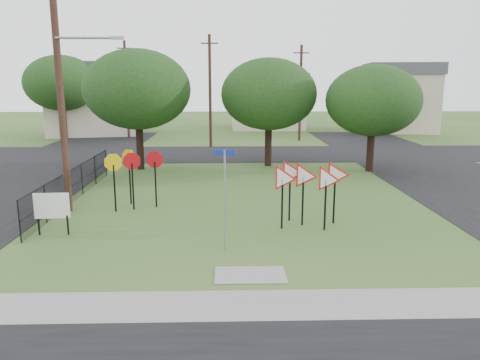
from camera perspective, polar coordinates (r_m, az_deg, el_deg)
name	(u,v)px	position (r m, az deg, el deg)	size (l,w,h in m)	color
ground	(247,246)	(15.64, 0.83, -8.03)	(140.00, 140.00, 0.00)	#32541F
sidewalk	(254,305)	(11.79, 1.72, -14.99)	(30.00, 1.60, 0.02)	gray
planting_strip	(257,331)	(10.73, 2.10, -17.90)	(30.00, 0.80, 0.02)	#32541F
street_left	(15,183)	(27.70, -25.78, -0.35)	(8.00, 50.00, 0.02)	black
street_right	(458,181)	(28.24, 25.02, -0.07)	(8.00, 50.00, 0.02)	black
street_far	(236,154)	(35.10, -0.53, 3.22)	(60.00, 8.00, 0.02)	black
curb_pad	(250,275)	(13.41, 1.27, -11.50)	(2.00, 1.20, 0.02)	gray
street_name_sign	(225,194)	(14.81, -1.85, -1.70)	(0.66, 0.20, 3.26)	gray
stop_sign_cluster	(133,166)	(20.28, -12.96, 1.66)	(2.33, 1.52, 2.47)	black
yield_sign_cluster	(307,179)	(17.51, 8.22, 0.13)	(3.07, 1.66, 2.44)	black
info_board	(52,207)	(17.70, -21.96, -3.11)	(1.22, 0.11, 1.53)	black
utility_pole_main	(61,85)	(20.29, -20.96, 10.80)	(3.55, 0.33, 10.00)	#40261D
far_pole_a	(210,90)	(38.72, -3.67, 10.84)	(1.40, 0.24, 9.00)	#40261D
far_pole_b	(300,92)	(43.21, 7.37, 10.55)	(1.40, 0.24, 8.50)	#40261D
far_pole_c	(127,89)	(45.67, -13.66, 10.70)	(1.40, 0.24, 9.00)	#40261D
fence_run	(74,184)	(22.53, -19.56, -0.42)	(0.05, 11.55, 1.50)	black
house_left	(96,98)	(50.52, -17.17, 9.52)	(10.58, 8.88, 7.20)	beige
house_mid	(267,100)	(54.93, 3.31, 9.65)	(8.40, 8.40, 6.20)	beige
house_right	(399,97)	(54.03, 18.86, 9.54)	(8.30, 8.30, 7.20)	beige
tree_near_left	(137,89)	(29.19, -12.40, 10.73)	(6.40, 6.40, 7.27)	black
tree_near_mid	(269,94)	(29.81, 3.54, 10.39)	(6.00, 6.00, 6.80)	black
tree_near_right	(373,101)	(29.02, 15.94, 9.30)	(5.60, 5.60, 6.33)	black
tree_far_left	(61,83)	(47.26, -20.96, 10.98)	(6.80, 6.80, 7.73)	black
tree_far_right	(375,89)	(48.93, 16.10, 10.56)	(6.00, 6.00, 6.80)	black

